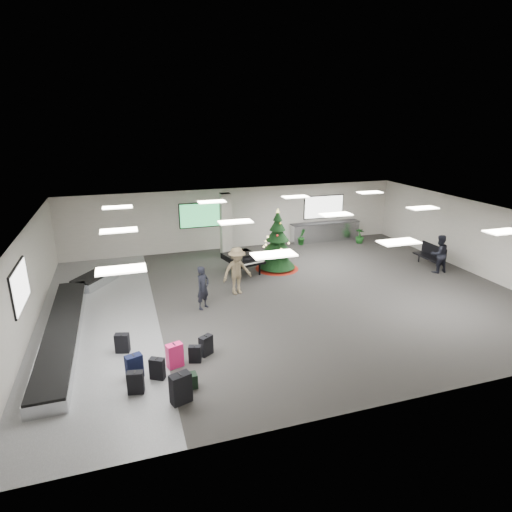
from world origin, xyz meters
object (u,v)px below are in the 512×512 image
object	(u,v)px
pink_suitcase	(175,355)
traveler_b	(237,271)
grand_piano	(243,258)
potted_plant_right	(360,236)
service_counter	(325,231)
christmas_tree	(277,248)
traveler_a	(203,288)
potted_plant_left	(302,237)
baggage_carousel	(70,319)
bench	(431,254)
traveler_bench	(439,254)

from	to	relation	value
pink_suitcase	traveler_b	bearing A→B (deg)	38.58
grand_piano	potted_plant_right	world-z (taller)	grand_piano
service_counter	christmas_tree	distance (m)	5.54
traveler_b	traveler_a	bearing A→B (deg)	-160.03
service_counter	traveler_b	distance (m)	8.92
christmas_tree	potted_plant_left	distance (m)	4.26
grand_piano	traveler_a	distance (m)	3.93
baggage_carousel	pink_suitcase	bearing A→B (deg)	-50.17
bench	christmas_tree	bearing A→B (deg)	165.26
service_counter	grand_piano	size ratio (longest dim) A/B	2.01
traveler_bench	christmas_tree	bearing A→B (deg)	-21.88
bench	traveler_b	distance (m)	9.54
potted_plant_right	traveler_bench	bearing A→B (deg)	-80.47
christmas_tree	traveler_b	bearing A→B (deg)	-138.23
traveler_b	potted_plant_right	bearing A→B (deg)	18.03
traveler_bench	traveler_a	bearing A→B (deg)	2.62
grand_piano	traveler_bench	bearing A→B (deg)	-30.92
grand_piano	traveler_bench	distance (m)	8.80
service_counter	bench	xyz separation A→B (m)	(2.78, -5.43, 0.04)
traveler_b	service_counter	bearing A→B (deg)	28.95
potted_plant_left	pink_suitcase	bearing A→B (deg)	-129.37
bench	traveler_bench	distance (m)	0.88
traveler_a	baggage_carousel	bearing A→B (deg)	139.28
pink_suitcase	bench	bearing A→B (deg)	4.01
pink_suitcase	grand_piano	distance (m)	7.76
christmas_tree	potted_plant_right	world-z (taller)	christmas_tree
traveler_bench	potted_plant_left	xyz separation A→B (m)	(-4.07, 5.94, -0.44)
traveler_b	potted_plant_left	world-z (taller)	traveler_b
bench	traveler_bench	xyz separation A→B (m)	(-0.25, -0.80, 0.29)
pink_suitcase	traveler_a	xyz separation A→B (m)	(1.52, 3.58, 0.46)
grand_piano	traveler_b	xyz separation A→B (m)	(-0.85, -2.14, 0.24)
traveler_b	christmas_tree	bearing A→B (deg)	29.92
pink_suitcase	grand_piano	bearing A→B (deg)	42.24
christmas_tree	bench	size ratio (longest dim) A/B	1.75
pink_suitcase	potted_plant_left	world-z (taller)	potted_plant_left
service_counter	bench	distance (m)	6.10
traveler_b	potted_plant_right	distance (m)	9.69
traveler_bench	bench	bearing A→B (deg)	-107.79
baggage_carousel	traveler_a	size ratio (longest dim) A/B	5.97
service_counter	traveler_b	bearing A→B (deg)	-139.20
christmas_tree	grand_piano	world-z (taller)	christmas_tree
christmas_tree	potted_plant_right	size ratio (longest dim) A/B	3.42
grand_piano	potted_plant_left	world-z (taller)	grand_piano
baggage_carousel	traveler_bench	world-z (taller)	traveler_bench
grand_piano	potted_plant_left	bearing A→B (deg)	23.89
christmas_tree	traveler_a	world-z (taller)	christmas_tree
traveler_a	potted_plant_left	bearing A→B (deg)	3.81
pink_suitcase	traveler_a	size ratio (longest dim) A/B	0.44
service_counter	traveler_bench	world-z (taller)	traveler_bench
baggage_carousel	bench	xyz separation A→B (m)	(15.62, 1.30, 0.37)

